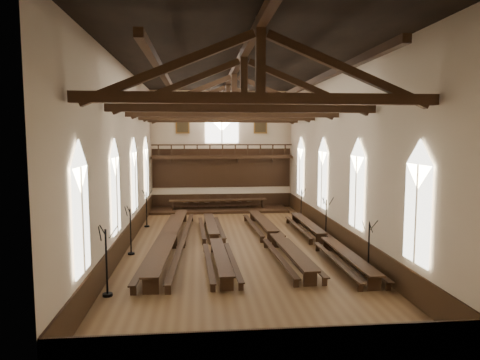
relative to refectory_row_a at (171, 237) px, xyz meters
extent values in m
plane|color=brown|center=(3.54, -0.08, -0.59)|extent=(26.00, 26.00, 0.00)
plane|color=beige|center=(3.54, 12.92, 4.41)|extent=(12.00, 0.00, 12.00)
plane|color=beige|center=(3.54, -13.08, 4.41)|extent=(12.00, 0.00, 12.00)
plane|color=beige|center=(-2.46, -0.08, 4.41)|extent=(0.00, 26.00, 26.00)
plane|color=beige|center=(9.54, -0.08, 4.41)|extent=(0.00, 26.00, 26.00)
plane|color=black|center=(3.54, -0.08, 9.41)|extent=(26.00, 26.00, 0.00)
cube|color=#311E0E|center=(3.54, 12.88, 0.01)|extent=(11.90, 0.08, 1.20)
cube|color=#311E0E|center=(3.54, -13.04, 0.01)|extent=(11.90, 0.08, 1.20)
cube|color=#311E0E|center=(-2.42, -0.08, 0.01)|extent=(0.08, 25.90, 1.20)
cube|color=#311E0E|center=(9.50, -0.08, 0.01)|extent=(0.08, 25.90, 1.20)
cube|color=white|center=(-2.36, -9.08, 2.81)|extent=(0.05, 1.80, 3.60)
cube|color=white|center=(-2.36, -9.08, 4.61)|extent=(0.05, 1.80, 1.80)
cylinder|color=beige|center=(-2.32, -9.08, 2.81)|extent=(0.08, 0.08, 3.60)
cube|color=white|center=(-2.36, -3.08, 2.81)|extent=(0.05, 1.80, 3.60)
cube|color=white|center=(-2.36, -3.08, 4.61)|extent=(0.05, 1.80, 1.80)
cylinder|color=beige|center=(-2.32, -3.08, 2.81)|extent=(0.08, 0.08, 3.60)
cube|color=white|center=(-2.36, 2.92, 2.81)|extent=(0.05, 1.80, 3.60)
cube|color=white|center=(-2.36, 2.92, 4.61)|extent=(0.05, 1.80, 1.80)
cylinder|color=beige|center=(-2.32, 2.92, 2.81)|extent=(0.08, 0.08, 3.60)
cube|color=white|center=(-2.36, 8.92, 2.81)|extent=(0.05, 1.80, 3.60)
cube|color=white|center=(-2.36, 8.92, 4.61)|extent=(0.05, 1.80, 1.80)
cylinder|color=beige|center=(-2.32, 8.92, 2.81)|extent=(0.08, 0.08, 3.60)
cube|color=white|center=(9.44, -9.08, 2.81)|extent=(0.05, 1.80, 3.60)
cube|color=white|center=(9.44, -9.08, 4.61)|extent=(0.05, 1.80, 1.80)
cylinder|color=beige|center=(9.40, -9.08, 2.81)|extent=(0.08, 0.08, 3.60)
cube|color=white|center=(9.44, -3.08, 2.81)|extent=(0.05, 1.80, 3.60)
cube|color=white|center=(9.44, -3.08, 4.61)|extent=(0.05, 1.80, 1.80)
cylinder|color=beige|center=(9.40, -3.08, 2.81)|extent=(0.08, 0.08, 3.60)
cube|color=white|center=(9.44, 2.92, 2.81)|extent=(0.05, 1.80, 3.60)
cube|color=white|center=(9.44, 2.92, 4.61)|extent=(0.05, 1.80, 1.80)
cylinder|color=beige|center=(9.40, 2.92, 2.81)|extent=(0.08, 0.08, 3.60)
cube|color=white|center=(9.44, 8.92, 2.81)|extent=(0.05, 1.80, 3.60)
cube|color=white|center=(9.44, 8.92, 4.61)|extent=(0.05, 1.80, 1.80)
cylinder|color=beige|center=(9.40, 8.92, 2.81)|extent=(0.08, 0.08, 3.60)
cube|color=white|center=(3.54, 12.82, 6.21)|extent=(2.80, 0.05, 2.40)
cube|color=white|center=(3.54, 12.82, 7.41)|extent=(2.80, 0.05, 2.80)
cylinder|color=beige|center=(3.54, 12.78, 6.21)|extent=(0.10, 0.10, 2.40)
cube|color=#331C10|center=(3.54, 12.27, 3.81)|extent=(11.80, 1.20, 0.20)
cube|color=#311E0E|center=(3.54, 12.86, 2.86)|extent=(11.80, 0.10, 3.30)
cube|color=#331C10|center=(3.54, 11.73, 4.86)|extent=(11.60, 0.12, 0.10)
cube|color=#331C10|center=(3.54, 11.73, 3.96)|extent=(11.60, 0.12, 0.10)
cube|color=#331C10|center=(-0.96, 12.67, 3.56)|extent=(0.35, 0.40, 0.50)
cube|color=#331C10|center=(2.04, 12.67, 3.56)|extent=(0.35, 0.40, 0.50)
cube|color=#331C10|center=(5.04, 12.67, 3.56)|extent=(0.35, 0.40, 0.50)
cube|color=#331C10|center=(8.04, 12.67, 3.56)|extent=(0.35, 0.40, 0.50)
cube|color=brown|center=(0.24, 12.83, 6.51)|extent=(1.15, 0.06, 1.45)
cube|color=black|center=(0.24, 12.79, 6.51)|extent=(0.95, 0.04, 1.25)
cube|color=brown|center=(6.84, 12.83, 6.51)|extent=(1.15, 0.06, 1.45)
cube|color=black|center=(6.84, 12.79, 6.51)|extent=(0.95, 0.04, 1.25)
cube|color=#331C10|center=(3.54, -10.08, 6.81)|extent=(11.70, 0.35, 0.35)
cube|color=#331C10|center=(3.54, -10.08, 8.11)|extent=(0.30, 0.30, 2.40)
cube|color=#331C10|center=(0.66, -10.08, 7.71)|extent=(5.44, 0.26, 2.40)
cube|color=#331C10|center=(6.42, -10.08, 7.71)|extent=(5.44, 0.26, 2.40)
cube|color=#331C10|center=(3.54, -5.08, 6.81)|extent=(11.70, 0.35, 0.35)
cube|color=#331C10|center=(3.54, -5.08, 8.11)|extent=(0.30, 0.30, 2.40)
cube|color=#331C10|center=(0.66, -5.08, 7.71)|extent=(5.44, 0.26, 2.40)
cube|color=#331C10|center=(6.42, -5.08, 7.71)|extent=(5.44, 0.26, 2.40)
cube|color=#331C10|center=(3.54, -0.08, 6.81)|extent=(11.70, 0.35, 0.35)
cube|color=#331C10|center=(3.54, -0.08, 8.11)|extent=(0.30, 0.30, 2.40)
cube|color=#331C10|center=(0.66, -0.08, 7.71)|extent=(5.44, 0.26, 2.40)
cube|color=#331C10|center=(6.42, -0.08, 7.71)|extent=(5.44, 0.26, 2.40)
cube|color=#331C10|center=(3.54, 4.92, 6.81)|extent=(11.70, 0.35, 0.35)
cube|color=#331C10|center=(3.54, 4.92, 8.11)|extent=(0.30, 0.30, 2.40)
cube|color=#331C10|center=(0.66, 4.92, 7.71)|extent=(5.44, 0.26, 2.40)
cube|color=#331C10|center=(6.42, 4.92, 7.71)|extent=(5.44, 0.26, 2.40)
cube|color=#331C10|center=(3.54, 9.92, 6.81)|extent=(11.70, 0.35, 0.35)
cube|color=#331C10|center=(3.54, 9.92, 8.11)|extent=(0.30, 0.30, 2.40)
cube|color=#331C10|center=(0.66, 9.92, 7.71)|extent=(5.44, 0.26, 2.40)
cube|color=#331C10|center=(6.42, 9.92, 7.71)|extent=(5.44, 0.26, 2.40)
cube|color=#331C10|center=(0.18, -0.08, 8.11)|extent=(0.25, 25.70, 0.25)
cube|color=#331C10|center=(6.90, -0.08, 8.11)|extent=(0.25, 25.70, 0.25)
cube|color=#331C10|center=(3.54, -0.08, 9.11)|extent=(0.30, 25.70, 0.30)
cube|color=#331C10|center=(0.00, -3.70, 0.18)|extent=(1.11, 7.62, 0.09)
cube|color=#331C10|center=(0.00, -7.12, -0.23)|extent=(0.65, 0.12, 0.73)
cube|color=#331C10|center=(0.00, -0.28, -0.23)|extent=(0.65, 0.12, 0.73)
cube|color=#331C10|center=(0.00, -3.70, -0.32)|extent=(0.40, 6.72, 0.09)
cube|color=#331C10|center=(-0.67, -3.67, -0.14)|extent=(0.65, 7.60, 0.07)
cube|color=#331C10|center=(-0.67, -7.14, -0.38)|extent=(0.25, 0.09, 0.42)
cube|color=#331C10|center=(-0.67, -0.20, -0.38)|extent=(0.25, 0.09, 0.42)
cube|color=#331C10|center=(0.67, -3.73, -0.14)|extent=(0.65, 7.60, 0.07)
cube|color=#331C10|center=(0.67, -7.20, -0.38)|extent=(0.25, 0.09, 0.42)
cube|color=#331C10|center=(0.67, -0.26, -0.38)|extent=(0.25, 0.09, 0.42)
cube|color=#331C10|center=(0.00, 3.70, 0.18)|extent=(1.11, 7.62, 0.09)
cube|color=#331C10|center=(0.00, 0.28, -0.23)|extent=(0.65, 0.12, 0.73)
cube|color=#331C10|center=(0.00, 7.12, -0.23)|extent=(0.65, 0.12, 0.73)
cube|color=#331C10|center=(0.00, 3.70, -0.32)|extent=(0.40, 6.72, 0.09)
cube|color=#331C10|center=(-0.67, 3.73, -0.14)|extent=(0.65, 7.60, 0.07)
cube|color=#331C10|center=(-0.67, 0.26, -0.38)|extent=(0.25, 0.09, 0.42)
cube|color=#331C10|center=(-0.67, 7.20, -0.38)|extent=(0.25, 0.09, 0.42)
cube|color=#331C10|center=(0.67, 3.67, -0.14)|extent=(0.65, 7.60, 0.07)
cube|color=#331C10|center=(0.67, 0.20, -0.38)|extent=(0.25, 0.09, 0.42)
cube|color=#331C10|center=(0.67, 7.14, -0.38)|extent=(0.25, 0.09, 0.42)
cube|color=#331C10|center=(2.42, -4.13, 0.06)|extent=(0.86, 6.41, 0.07)
cube|color=#331C10|center=(2.42, -7.01, -0.29)|extent=(0.55, 0.09, 0.61)
cube|color=#331C10|center=(2.42, -1.25, -0.29)|extent=(0.55, 0.09, 0.61)
cube|color=#331C10|center=(2.42, -4.13, -0.37)|extent=(0.27, 5.66, 0.07)
cube|color=#331C10|center=(1.86, -4.15, -0.21)|extent=(0.48, 6.40, 0.05)
cube|color=#331C10|center=(1.86, -7.07, -0.42)|extent=(0.21, 0.07, 0.36)
cube|color=#331C10|center=(1.86, -1.23, -0.42)|extent=(0.21, 0.07, 0.36)
cube|color=#331C10|center=(2.99, -4.11, -0.21)|extent=(0.48, 6.40, 0.05)
cube|color=#331C10|center=(2.99, -7.03, -0.42)|extent=(0.21, 0.07, 0.36)
cube|color=#331C10|center=(2.99, -1.19, -0.42)|extent=(0.21, 0.07, 0.36)
cube|color=#331C10|center=(2.42, 3.27, 0.06)|extent=(0.86, 6.41, 0.07)
cube|color=#331C10|center=(2.42, 0.39, -0.29)|extent=(0.55, 0.09, 0.61)
cube|color=#331C10|center=(2.42, 6.15, -0.29)|extent=(0.55, 0.09, 0.61)
cube|color=#331C10|center=(2.42, 3.27, -0.37)|extent=(0.27, 5.66, 0.07)
cube|color=#331C10|center=(1.86, 3.25, -0.21)|extent=(0.48, 6.40, 0.05)
cube|color=#331C10|center=(1.86, 0.33, -0.42)|extent=(0.21, 0.07, 0.36)
cube|color=#331C10|center=(1.86, 6.17, -0.42)|extent=(0.21, 0.07, 0.36)
cube|color=#331C10|center=(2.99, 3.29, -0.21)|extent=(0.48, 6.40, 0.05)
cube|color=#331C10|center=(2.99, 0.37, -0.42)|extent=(0.21, 0.07, 0.36)
cube|color=#331C10|center=(2.99, 6.21, -0.42)|extent=(0.21, 0.07, 0.36)
cube|color=#331C10|center=(5.83, -3.72, 0.10)|extent=(0.99, 6.89, 0.08)
cube|color=#331C10|center=(5.83, -6.81, -0.26)|extent=(0.59, 0.10, 0.66)
cube|color=#331C10|center=(5.83, -0.63, -0.26)|extent=(0.59, 0.10, 0.66)
cube|color=#331C10|center=(5.83, -3.72, -0.35)|extent=(0.34, 6.08, 0.08)
cube|color=#331C10|center=(5.22, -3.75, -0.18)|extent=(0.57, 6.88, 0.06)
cube|color=#331C10|center=(5.22, -6.89, -0.40)|extent=(0.22, 0.08, 0.38)
cube|color=#331C10|center=(5.22, -0.61, -0.40)|extent=(0.22, 0.08, 0.38)
cube|color=#331C10|center=(6.44, -3.70, -0.18)|extent=(0.57, 6.88, 0.06)
cube|color=#331C10|center=(6.44, -6.84, -0.40)|extent=(0.22, 0.08, 0.38)
cube|color=#331C10|center=(6.44, -0.56, -0.40)|extent=(0.22, 0.08, 0.38)
cube|color=#331C10|center=(5.83, 3.68, 0.10)|extent=(0.99, 6.89, 0.08)
cube|color=#331C10|center=(5.83, 0.59, -0.26)|extent=(0.59, 0.10, 0.66)
cube|color=#331C10|center=(5.83, 6.77, -0.26)|extent=(0.59, 0.10, 0.66)
cube|color=#331C10|center=(5.83, 3.68, -0.35)|extent=(0.34, 6.08, 0.08)
cube|color=#331C10|center=(5.22, 3.65, -0.18)|extent=(0.57, 6.88, 0.06)
cube|color=#331C10|center=(5.22, 0.51, -0.40)|extent=(0.22, 0.08, 0.38)
cube|color=#331C10|center=(5.22, 6.79, -0.40)|extent=(0.22, 0.08, 0.38)
cube|color=#331C10|center=(6.44, 3.70, -0.18)|extent=(0.57, 6.88, 0.06)
cube|color=#331C10|center=(6.44, 0.56, -0.40)|extent=(0.22, 0.08, 0.38)
cube|color=#331C10|center=(6.44, 6.84, -0.40)|extent=(0.22, 0.08, 0.38)
cube|color=#331C10|center=(8.51, -4.59, 0.08)|extent=(0.73, 6.61, 0.08)
cube|color=#331C10|center=(8.51, -7.56, -0.28)|extent=(0.56, 0.08, 0.63)
cube|color=#331C10|center=(8.51, -1.61, -0.28)|extent=(0.56, 0.08, 0.63)
cube|color=#331C10|center=(8.51, -4.59, -0.36)|extent=(0.13, 5.85, 0.08)
cube|color=#331C10|center=(7.92, -4.59, -0.20)|extent=(0.33, 6.61, 0.06)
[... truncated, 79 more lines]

